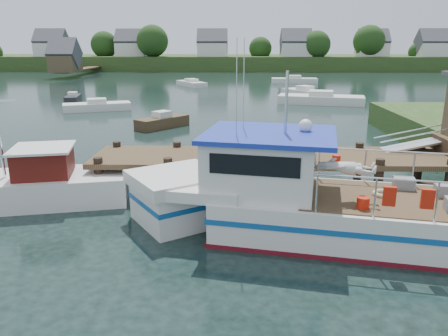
{
  "coord_description": "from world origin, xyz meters",
  "views": [
    {
      "loc": [
        -0.7,
        -16.21,
        5.52
      ],
      "look_at": [
        -1.0,
        -1.5,
        1.3
      ],
      "focal_mm": 35.0,
      "sensor_mm": 36.0,
      "label": 1
    }
  ],
  "objects_px": {
    "work_boat": "(20,186)",
    "moored_far": "(294,80)",
    "moored_a": "(97,106)",
    "moored_d": "(191,83)",
    "dock": "(425,134)",
    "moored_e": "(73,98)",
    "lobster_boat": "(310,201)",
    "moored_rowboat": "(162,121)",
    "moored_b": "(305,93)",
    "moored_c": "(321,99)"
  },
  "relations": [
    {
      "from": "work_boat",
      "to": "moored_far",
      "type": "distance_m",
      "value": 51.98
    },
    {
      "from": "moored_a",
      "to": "moored_d",
      "type": "relative_size",
      "value": 0.98
    },
    {
      "from": "dock",
      "to": "moored_e",
      "type": "relative_size",
      "value": 4.64
    },
    {
      "from": "work_boat",
      "to": "moored_far",
      "type": "relative_size",
      "value": 1.25
    },
    {
      "from": "moored_a",
      "to": "dock",
      "type": "bearing_deg",
      "value": -47.85
    },
    {
      "from": "lobster_boat",
      "to": "moored_rowboat",
      "type": "relative_size",
      "value": 3.15
    },
    {
      "from": "dock",
      "to": "moored_a",
      "type": "height_order",
      "value": "dock"
    },
    {
      "from": "moored_d",
      "to": "moored_e",
      "type": "bearing_deg",
      "value": -122.25
    },
    {
      "from": "dock",
      "to": "moored_far",
      "type": "distance_m",
      "value": 47.7
    },
    {
      "from": "work_boat",
      "to": "moored_a",
      "type": "distance_m",
      "value": 22.65
    },
    {
      "from": "moored_d",
      "to": "lobster_boat",
      "type": "bearing_deg",
      "value": -80.96
    },
    {
      "from": "work_boat",
      "to": "moored_far",
      "type": "xyz_separation_m",
      "value": [
        16.34,
        49.35,
        -0.27
      ]
    },
    {
      "from": "moored_rowboat",
      "to": "moored_d",
      "type": "distance_m",
      "value": 29.72
    },
    {
      "from": "moored_far",
      "to": "moored_a",
      "type": "height_order",
      "value": "moored_far"
    },
    {
      "from": "dock",
      "to": "moored_far",
      "type": "bearing_deg",
      "value": 88.08
    },
    {
      "from": "moored_far",
      "to": "moored_d",
      "type": "bearing_deg",
      "value": -174.42
    },
    {
      "from": "moored_b",
      "to": "work_boat",
      "type": "bearing_deg",
      "value": -94.04
    },
    {
      "from": "lobster_boat",
      "to": "moored_e",
      "type": "xyz_separation_m",
      "value": [
        -17.95,
        30.41,
        -0.68
      ]
    },
    {
      "from": "moored_rowboat",
      "to": "moored_c",
      "type": "height_order",
      "value": "moored_c"
    },
    {
      "from": "moored_far",
      "to": "moored_b",
      "type": "height_order",
      "value": "moored_b"
    },
    {
      "from": "moored_e",
      "to": "dock",
      "type": "bearing_deg",
      "value": -69.76
    },
    {
      "from": "lobster_boat",
      "to": "moored_a",
      "type": "height_order",
      "value": "lobster_boat"
    },
    {
      "from": "work_boat",
      "to": "lobster_boat",
      "type": "bearing_deg",
      "value": -25.46
    },
    {
      "from": "moored_c",
      "to": "moored_d",
      "type": "relative_size",
      "value": 1.39
    },
    {
      "from": "moored_e",
      "to": "moored_c",
      "type": "bearing_deg",
      "value": -23.51
    },
    {
      "from": "moored_d",
      "to": "moored_e",
      "type": "xyz_separation_m",
      "value": [
        -10.1,
        -16.32,
        -0.01
      ]
    },
    {
      "from": "dock",
      "to": "moored_b",
      "type": "distance_m",
      "value": 30.66
    },
    {
      "from": "moored_c",
      "to": "moored_far",
      "type": "bearing_deg",
      "value": 111.45
    },
    {
      "from": "moored_a",
      "to": "moored_c",
      "type": "bearing_deg",
      "value": 12.9
    },
    {
      "from": "dock",
      "to": "moored_e",
      "type": "distance_m",
      "value": 34.95
    },
    {
      "from": "moored_rowboat",
      "to": "moored_c",
      "type": "xyz_separation_m",
      "value": [
        13.05,
        12.22,
        0.05
      ]
    },
    {
      "from": "moored_c",
      "to": "moored_a",
      "type": "bearing_deg",
      "value": -144.09
    },
    {
      "from": "moored_far",
      "to": "moored_c",
      "type": "distance_m",
      "value": 22.46
    },
    {
      "from": "moored_b",
      "to": "moored_a",
      "type": "bearing_deg",
      "value": -131.31
    },
    {
      "from": "lobster_boat",
      "to": "moored_a",
      "type": "relative_size",
      "value": 2.03
    },
    {
      "from": "dock",
      "to": "moored_b",
      "type": "bearing_deg",
      "value": 89.25
    },
    {
      "from": "work_boat",
      "to": "moored_b",
      "type": "height_order",
      "value": "work_boat"
    },
    {
      "from": "moored_a",
      "to": "moored_b",
      "type": "relative_size",
      "value": 1.05
    },
    {
      "from": "moored_a",
      "to": "moored_c",
      "type": "height_order",
      "value": "moored_c"
    },
    {
      "from": "moored_c",
      "to": "moored_d",
      "type": "bearing_deg",
      "value": 151.16
    },
    {
      "from": "moored_e",
      "to": "moored_far",
      "type": "bearing_deg",
      "value": 20.31
    },
    {
      "from": "moored_d",
      "to": "moored_e",
      "type": "distance_m",
      "value": 19.19
    },
    {
      "from": "moored_a",
      "to": "moored_d",
      "type": "xyz_separation_m",
      "value": [
        5.98,
        22.09,
        -0.01
      ]
    },
    {
      "from": "moored_rowboat",
      "to": "work_boat",
      "type": "bearing_deg",
      "value": -120.06
    },
    {
      "from": "moored_e",
      "to": "moored_rowboat",
      "type": "bearing_deg",
      "value": -71.63
    },
    {
      "from": "dock",
      "to": "moored_e",
      "type": "bearing_deg",
      "value": 130.95
    },
    {
      "from": "moored_c",
      "to": "moored_e",
      "type": "height_order",
      "value": "moored_c"
    },
    {
      "from": "lobster_boat",
      "to": "moored_d",
      "type": "xyz_separation_m",
      "value": [
        -7.85,
        46.73,
        -0.67
      ]
    },
    {
      "from": "lobster_boat",
      "to": "moored_a",
      "type": "distance_m",
      "value": 28.26
    },
    {
      "from": "work_boat",
      "to": "moored_c",
      "type": "xyz_separation_m",
      "value": [
        15.8,
        26.9,
        -0.21
      ]
    }
  ]
}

